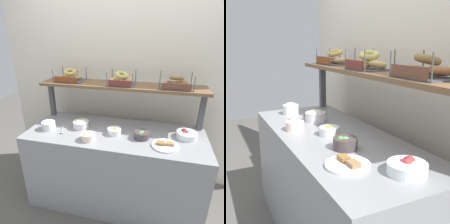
% 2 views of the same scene
% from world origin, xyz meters
% --- Properties ---
extents(ground_plane, '(8.00, 8.00, 0.00)m').
position_xyz_m(ground_plane, '(0.00, 0.00, 0.00)').
color(ground_plane, '#595651').
extents(back_wall, '(2.98, 0.06, 2.40)m').
position_xyz_m(back_wall, '(0.00, 0.55, 1.20)').
color(back_wall, silver).
rests_on(back_wall, ground_plane).
extents(deli_counter, '(1.78, 0.70, 0.85)m').
position_xyz_m(deli_counter, '(0.00, 0.00, 0.42)').
color(deli_counter, gray).
rests_on(deli_counter, ground_plane).
extents(shelf_riser_left, '(0.05, 0.05, 0.40)m').
position_xyz_m(shelf_riser_left, '(-0.83, 0.27, 1.05)').
color(shelf_riser_left, '#4C4C51').
rests_on(shelf_riser_left, deli_counter).
extents(shelf_riser_right, '(0.05, 0.05, 0.40)m').
position_xyz_m(shelf_riser_right, '(0.83, 0.27, 1.05)').
color(shelf_riser_right, '#4C4C51').
rests_on(shelf_riser_right, deli_counter).
extents(upper_shelf, '(1.74, 0.32, 0.03)m').
position_xyz_m(upper_shelf, '(0.00, 0.27, 1.26)').
color(upper_shelf, brown).
rests_on(upper_shelf, shelf_riser_left).
extents(bowl_veggie_mix, '(0.15, 0.15, 0.08)m').
position_xyz_m(bowl_veggie_mix, '(0.27, -0.06, 0.89)').
color(bowl_veggie_mix, '#4A3F40').
rests_on(bowl_veggie_mix, deli_counter).
extents(bowl_beet_salad, '(0.19, 0.19, 0.08)m').
position_xyz_m(bowl_beet_salad, '(0.69, 0.06, 0.88)').
color(bowl_beet_salad, white).
rests_on(bowl_beet_salad, deli_counter).
extents(bowl_cream_cheese, '(0.14, 0.14, 0.11)m').
position_xyz_m(bowl_cream_cheese, '(-0.69, -0.10, 0.90)').
color(bowl_cream_cheese, white).
rests_on(bowl_cream_cheese, deli_counter).
extents(bowl_potato_salad, '(0.13, 0.13, 0.08)m').
position_xyz_m(bowl_potato_salad, '(-0.21, -0.21, 0.89)').
color(bowl_potato_salad, beige).
rests_on(bowl_potato_salad, deli_counter).
extents(bowl_fruit_salad, '(0.14, 0.14, 0.07)m').
position_xyz_m(bowl_fruit_salad, '(0.00, -0.04, 0.88)').
color(bowl_fruit_salad, white).
rests_on(bowl_fruit_salad, deli_counter).
extents(bowl_scallion_spread, '(0.17, 0.17, 0.09)m').
position_xyz_m(bowl_scallion_spread, '(-0.37, 0.01, 0.90)').
color(bowl_scallion_spread, white).
rests_on(bowl_scallion_spread, deli_counter).
extents(serving_plate_white, '(0.24, 0.24, 0.04)m').
position_xyz_m(serving_plate_white, '(0.49, -0.15, 0.86)').
color(serving_plate_white, white).
rests_on(serving_plate_white, deli_counter).
extents(serving_spoon_near_plate, '(0.09, 0.17, 0.01)m').
position_xyz_m(serving_spoon_near_plate, '(-0.53, -0.12, 0.86)').
color(serving_spoon_near_plate, '#B7B7BC').
rests_on(serving_spoon_near_plate, deli_counter).
extents(bagel_basket_sesame, '(0.30, 0.25, 0.14)m').
position_xyz_m(bagel_basket_sesame, '(-0.59, 0.29, 1.33)').
color(bagel_basket_sesame, '#4C4C51').
rests_on(bagel_basket_sesame, upper_shelf).
extents(bagel_basket_plain, '(0.28, 0.25, 0.14)m').
position_xyz_m(bagel_basket_plain, '(0.01, 0.26, 1.33)').
color(bagel_basket_plain, '#4C4C51').
rests_on(bagel_basket_plain, upper_shelf).
extents(bagel_basket_everything, '(0.32, 0.26, 0.14)m').
position_xyz_m(bagel_basket_everything, '(0.55, 0.27, 1.33)').
color(bagel_basket_everything, '#4C4C51').
rests_on(bagel_basket_everything, upper_shelf).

